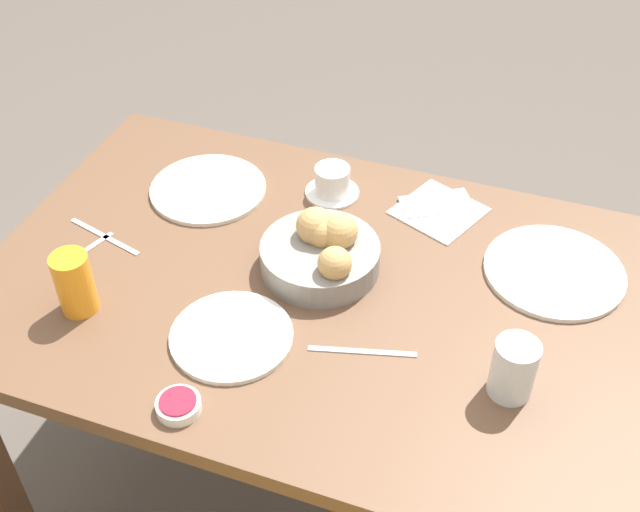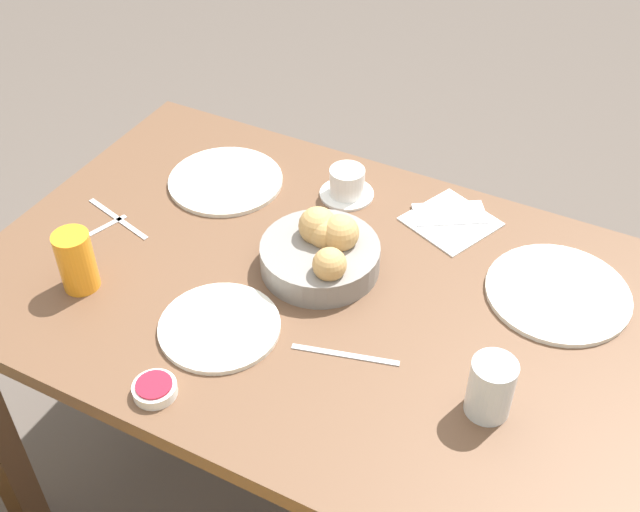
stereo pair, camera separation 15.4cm
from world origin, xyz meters
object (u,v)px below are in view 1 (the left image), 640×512
(coffee_cup, at_px, (332,182))
(plate_near_right, at_px, (208,189))
(cell_phone, at_px, (436,204))
(juice_glass, at_px, (75,283))
(bread_basket, at_px, (322,250))
(knife_silver, at_px, (105,236))
(spoon_coffee, at_px, (85,251))
(plate_far_center, at_px, (231,336))
(fork_silver, at_px, (362,351))
(water_tumbler, at_px, (514,369))
(napkin, at_px, (439,211))
(plate_near_left, at_px, (554,271))
(jam_bowl_berry, at_px, (178,405))

(coffee_cup, bearing_deg, plate_near_right, 17.73)
(cell_phone, bearing_deg, juice_glass, 43.70)
(plate_near_right, xyz_separation_m, coffee_cup, (-0.26, -0.08, 0.02))
(cell_phone, bearing_deg, bread_basket, 58.42)
(bread_basket, height_order, knife_silver, bread_basket)
(bread_basket, distance_m, spoon_coffee, 0.48)
(plate_far_center, relative_size, fork_silver, 1.18)
(water_tumbler, xyz_separation_m, spoon_coffee, (0.85, -0.06, -0.05))
(juice_glass, relative_size, cell_phone, 0.74)
(plate_near_right, xyz_separation_m, knife_silver, (0.13, 0.21, -0.00))
(knife_silver, relative_size, cell_phone, 1.12)
(fork_silver, xyz_separation_m, napkin, (-0.03, -0.43, 0.00))
(water_tumbler, relative_size, fork_silver, 0.58)
(bread_basket, bearing_deg, water_tumbler, 155.25)
(bread_basket, xyz_separation_m, fork_silver, (-0.14, 0.18, -0.04))
(water_tumbler, relative_size, cell_phone, 0.65)
(knife_silver, distance_m, cell_phone, 0.69)
(plate_near_left, bearing_deg, jam_bowl_berry, 45.45)
(plate_near_left, xyz_separation_m, jam_bowl_berry, (0.53, 0.54, 0.01))
(coffee_cup, bearing_deg, jam_bowl_berry, 86.09)
(knife_silver, bearing_deg, spoon_coffee, 75.67)
(napkin, bearing_deg, cell_phone, -62.49)
(plate_near_left, bearing_deg, juice_glass, 25.74)
(plate_near_left, bearing_deg, water_tumbler, 84.08)
(coffee_cup, bearing_deg, plate_far_center, 86.45)
(juice_glass, relative_size, napkin, 0.59)
(fork_silver, bearing_deg, knife_silver, -11.47)
(spoon_coffee, bearing_deg, plate_near_left, -164.09)
(plate_near_left, xyz_separation_m, napkin, (0.25, -0.11, -0.00))
(plate_near_right, height_order, spoon_coffee, plate_near_right)
(water_tumbler, xyz_separation_m, cell_phone, (0.23, -0.45, -0.05))
(juice_glass, bearing_deg, napkin, -137.93)
(water_tumbler, xyz_separation_m, fork_silver, (0.25, 0.00, -0.05))
(water_tumbler, distance_m, coffee_cup, 0.61)
(water_tumbler, height_order, jam_bowl_berry, water_tumbler)
(knife_silver, bearing_deg, juice_glass, 108.98)
(plate_near_left, height_order, cell_phone, plate_near_left)
(coffee_cup, bearing_deg, plate_near_left, 168.95)
(fork_silver, distance_m, spoon_coffee, 0.60)
(water_tumbler, height_order, knife_silver, water_tumbler)
(napkin, bearing_deg, coffee_cup, 3.90)
(jam_bowl_berry, xyz_separation_m, napkin, (-0.28, -0.65, -0.01))
(coffee_cup, relative_size, napkin, 0.57)
(coffee_cup, height_order, knife_silver, coffee_cup)
(fork_silver, height_order, knife_silver, same)
(bread_basket, xyz_separation_m, plate_near_left, (-0.43, -0.13, -0.04))
(coffee_cup, bearing_deg, water_tumbler, 137.78)
(water_tumbler, height_order, cell_phone, water_tumbler)
(napkin, xyz_separation_m, cell_phone, (0.01, -0.02, 0.00))
(bread_basket, xyz_separation_m, knife_silver, (0.45, 0.06, -0.04))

